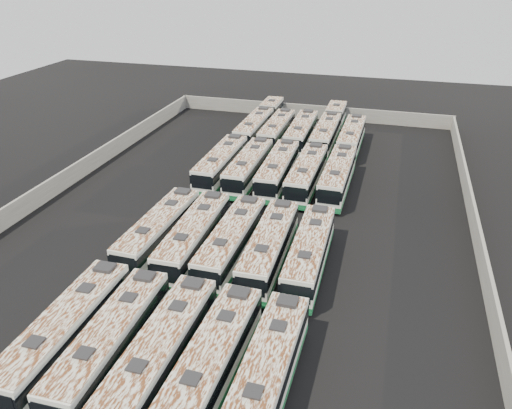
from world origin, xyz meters
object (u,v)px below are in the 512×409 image
at_px(bus_midback_far_left, 221,163).
at_px(bus_front_left, 111,342).
at_px(bus_midfront_center, 231,242).
at_px(bus_midback_center, 278,170).
at_px(bus_midfront_far_left, 159,231).
at_px(bus_back_center, 301,133).
at_px(bus_front_far_right, 267,375).
at_px(bus_midfront_right, 269,247).
at_px(bus_midback_far_right, 337,176).
at_px(bus_front_far_left, 66,332).
at_px(bus_front_right, 211,364).
at_px(bus_midback_left, 249,167).
at_px(bus_midfront_left, 194,237).
at_px(bus_front_center, 161,353).
at_px(bus_midback_right, 307,174).
at_px(bus_back_far_right, 351,138).
at_px(bus_back_far_left, 260,122).
at_px(bus_back_left, 277,131).
at_px(bus_midfront_far_right, 309,253).
at_px(bus_back_right, 329,128).

bearing_deg(bus_midback_far_left, bus_front_left, -83.88).
height_order(bus_midfront_center, bus_midback_far_left, bus_midback_far_left).
bearing_deg(bus_midback_center, bus_midfront_far_left, -113.99).
bearing_deg(bus_back_center, bus_front_far_right, -82.19).
height_order(bus_midfront_right, bus_midback_far_right, bus_midback_far_right).
relative_size(bus_front_far_left, bus_midfront_right, 1.01).
relative_size(bus_front_right, bus_front_far_right, 1.01).
bearing_deg(bus_midback_left, bus_midfront_left, -90.27).
xyz_separation_m(bus_front_center, bus_midback_left, (-3.55, 31.06, -0.02)).
bearing_deg(bus_midback_right, bus_front_far_right, -83.16).
bearing_deg(bus_midback_center, bus_midback_far_right, -0.84).
relative_size(bus_front_far_left, bus_midfront_far_left, 1.02).
xyz_separation_m(bus_front_far_left, bus_midfront_right, (10.36, 14.18, -0.02)).
bearing_deg(bus_midback_far_left, bus_midback_right, -1.25).
bearing_deg(bus_front_left, bus_midfront_right, 62.38).
height_order(bus_midfront_right, bus_back_far_right, bus_midfront_right).
relative_size(bus_front_far_left, bus_midback_far_right, 1.01).
bearing_deg(bus_front_right, bus_midfront_center, 104.91).
height_order(bus_midfront_left, bus_back_far_right, bus_midfront_left).
bearing_deg(bus_midfront_right, bus_back_far_left, 105.48).
height_order(bus_front_right, bus_midfront_center, bus_front_right).
distance_m(bus_midfront_right, bus_back_far_right, 31.18).
bearing_deg(bus_midfront_right, bus_midback_far_right, 76.80).
bearing_deg(bus_midfront_far_left, bus_back_far_left, 91.29).
relative_size(bus_midfront_right, bus_midback_center, 0.99).
bearing_deg(bus_midback_far_right, bus_midfront_center, -111.88).
distance_m(bus_midfront_left, bus_back_left, 31.31).
bearing_deg(bus_midfront_far_right, bus_front_center, -116.64).
bearing_deg(bus_midback_far_left, bus_midback_left, -1.62).
relative_size(bus_front_center, bus_midfront_right, 1.01).
distance_m(bus_midfront_center, bus_back_left, 31.37).
height_order(bus_front_left, bus_back_far_left, bus_front_left).
relative_size(bus_front_far_left, bus_midback_far_left, 1.00).
xyz_separation_m(bus_midfront_left, bus_back_center, (3.49, 31.16, -0.01)).
bearing_deg(bus_front_right, bus_back_right, 91.33).
bearing_deg(bus_midfront_right, bus_front_left, -117.56).
bearing_deg(bus_midfront_far_left, bus_midfront_center, 1.00).
distance_m(bus_front_far_right, bus_midfront_left, 17.48).
distance_m(bus_front_right, bus_back_center, 45.39).
height_order(bus_midback_far_right, bus_back_center, bus_midback_far_right).
bearing_deg(bus_back_left, bus_midfront_far_right, -71.28).
bearing_deg(bus_midback_center, bus_front_center, -91.41).
relative_size(bus_front_far_left, bus_front_left, 1.02).
height_order(bus_front_far_right, bus_midfront_center, bus_midfront_center).
distance_m(bus_midfront_right, bus_back_center, 31.21).
distance_m(bus_midback_left, bus_back_far_left, 18.02).
relative_size(bus_front_center, bus_midback_center, 1.00).
relative_size(bus_back_right, bus_back_far_right, 1.56).
bearing_deg(bus_midfront_right, bus_midback_center, 100.04).
height_order(bus_midback_left, bus_back_far_left, bus_midback_left).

